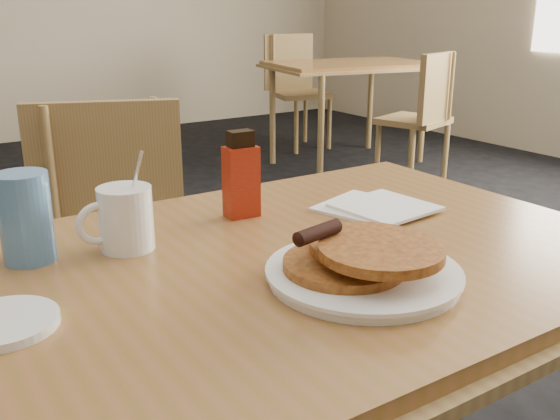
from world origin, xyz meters
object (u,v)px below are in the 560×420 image
object	(u,v)px
chair_main_far	(124,242)
blue_tumbler	(26,218)
coffee_mug	(124,218)
chair_neighbor_near	(424,108)
chair_neighbor_far	(295,81)
syrup_bottle	(241,177)
main_table	(281,280)
neighbor_table	(350,68)
pancake_plate	(363,264)

from	to	relation	value
chair_main_far	blue_tumbler	world-z (taller)	chair_main_far
coffee_mug	blue_tumbler	size ratio (longest dim) A/B	1.17
chair_main_far	chair_neighbor_near	size ratio (longest dim) A/B	1.04
chair_main_far	coffee_mug	xyz separation A→B (m)	(-0.20, -0.58, 0.27)
chair_neighbor_far	syrup_bottle	distance (m)	4.13
syrup_bottle	blue_tumbler	distance (m)	0.39
main_table	neighbor_table	world-z (taller)	same
main_table	syrup_bottle	bearing A→B (deg)	76.53
chair_neighbor_far	syrup_bottle	world-z (taller)	chair_neighbor_far
pancake_plate	chair_main_far	bearing A→B (deg)	93.04
main_table	pancake_plate	world-z (taller)	pancake_plate
main_table	syrup_bottle	size ratio (longest dim) A/B	7.34
chair_neighbor_near	blue_tumbler	size ratio (longest dim) A/B	6.07
chair_neighbor_far	syrup_bottle	xyz separation A→B (m)	(-2.46, -3.31, 0.28)
neighbor_table	syrup_bottle	size ratio (longest dim) A/B	7.81
blue_tumbler	main_table	bearing A→B (deg)	-31.21
coffee_mug	syrup_bottle	size ratio (longest dim) A/B	1.00
chair_neighbor_near	pancake_plate	bearing A→B (deg)	-154.73
neighbor_table	chair_neighbor_far	distance (m)	0.74
main_table	syrup_bottle	xyz separation A→B (m)	(0.05, 0.21, 0.12)
main_table	chair_main_far	size ratio (longest dim) A/B	1.35
neighbor_table	blue_tumbler	size ratio (longest dim) A/B	9.08
neighbor_table	syrup_bottle	world-z (taller)	syrup_bottle
chair_main_far	blue_tumbler	distance (m)	0.70
main_table	neighbor_table	distance (m)	3.74
syrup_bottle	chair_neighbor_near	bearing A→B (deg)	41.66
chair_neighbor_near	coffee_mug	bearing A→B (deg)	-161.65
main_table	coffee_mug	distance (m)	0.28
pancake_plate	coffee_mug	distance (m)	0.40
chair_main_far	pancake_plate	size ratio (longest dim) A/B	3.13
main_table	chair_neighbor_near	distance (m)	3.23
chair_neighbor_near	blue_tumbler	distance (m)	3.39
pancake_plate	neighbor_table	bearing A→B (deg)	50.24
neighbor_table	coffee_mug	xyz separation A→B (m)	(-2.69, -2.63, 0.10)
chair_neighbor_near	syrup_bottle	bearing A→B (deg)	-159.63
pancake_plate	chair_neighbor_far	bearing A→B (deg)	56.02
chair_neighbor_near	blue_tumbler	xyz separation A→B (m)	(-2.83, -1.84, 0.31)
syrup_bottle	chair_main_far	bearing A→B (deg)	100.02
neighbor_table	blue_tumbler	bearing A→B (deg)	-137.57
chair_main_far	blue_tumbler	bearing A→B (deg)	-100.19
coffee_mug	syrup_bottle	bearing A→B (deg)	2.17
neighbor_table	chair_neighbor_far	bearing A→B (deg)	88.37
chair_main_far	syrup_bottle	bearing A→B (deg)	-62.92
neighbor_table	blue_tumbler	distance (m)	3.84
main_table	syrup_bottle	world-z (taller)	syrup_bottle
chair_neighbor_far	pancake_plate	bearing A→B (deg)	-107.05
chair_neighbor_near	pancake_plate	world-z (taller)	chair_neighbor_near
neighbor_table	coffee_mug	world-z (taller)	coffee_mug
syrup_bottle	blue_tumbler	size ratio (longest dim) A/B	1.16
chair_main_far	coffee_mug	world-z (taller)	coffee_mug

